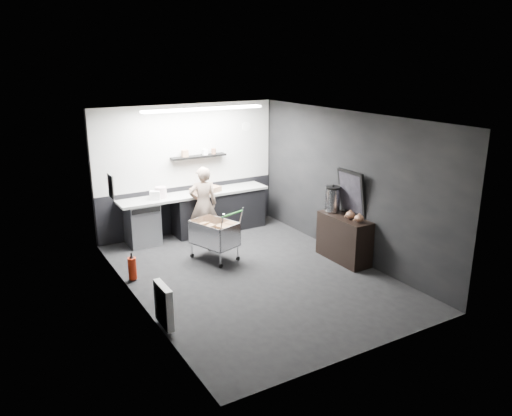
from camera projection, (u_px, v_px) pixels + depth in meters
floor at (253, 275)px, 8.60m from camera, size 5.50×5.50×0.00m
ceiling at (253, 117)px, 7.82m from camera, size 5.50×5.50×0.00m
wall_back at (188, 169)px, 10.48m from camera, size 5.50×0.00×5.50m
wall_front at (369, 254)px, 5.94m from camera, size 5.50×0.00×5.50m
wall_left at (134, 219)px, 7.24m from camera, size 0.00×5.50×5.50m
wall_right at (347, 185)px, 9.18m from camera, size 0.00×5.50×5.50m
kitchen_wall_panel at (187, 146)px, 10.32m from camera, size 3.95×0.02×1.70m
dado_panel at (190, 208)px, 10.71m from camera, size 3.95×0.02×1.00m
floating_shelf at (199, 156)px, 10.39m from camera, size 1.20×0.22×0.04m
wall_clock at (246, 126)px, 10.90m from camera, size 0.20×0.03×0.20m
poster at (111, 186)px, 8.26m from camera, size 0.02×0.30×0.40m
poster_red_band at (111, 182)px, 8.25m from camera, size 0.02×0.22×0.10m
radiator at (164, 305)px, 6.81m from camera, size 0.10×0.50×0.60m
ceiling_strip at (204, 109)px, 9.35m from camera, size 2.40×0.20×0.04m
prep_counter at (201, 213)px, 10.53m from camera, size 3.20×0.61×0.90m
person at (203, 204)px, 9.99m from camera, size 0.64×0.50×1.54m
shopping_cart at (214, 235)px, 9.15m from camera, size 0.81×1.07×0.99m
sideboard at (344, 232)px, 9.12m from camera, size 0.48×1.12×1.67m
fire_extinguisher at (132, 268)px, 8.34m from camera, size 0.14×0.14×0.47m
cardboard_box at (206, 190)px, 10.39m from camera, size 0.67×0.60×0.11m
pink_tub at (161, 192)px, 9.95m from camera, size 0.23×0.23×0.23m
white_container at (155, 195)px, 9.85m from camera, size 0.24×0.22×0.18m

